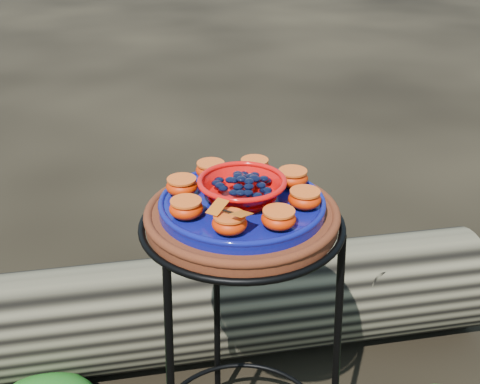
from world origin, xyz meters
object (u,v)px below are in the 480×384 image
object	(u,v)px
plant_stand	(242,360)
cobalt_plate	(242,205)
terracotta_saucer	(242,217)
driftwood_log	(204,306)
red_bowl	(242,190)

from	to	relation	value
plant_stand	cobalt_plate	xyz separation A→B (m)	(0.00, 0.00, 0.39)
plant_stand	terracotta_saucer	size ratio (longest dim) A/B	1.88
terracotta_saucer	driftwood_log	distance (m)	0.71
red_bowl	plant_stand	bearing A→B (deg)	0.00
red_bowl	driftwood_log	xyz separation A→B (m)	(0.02, 0.45, -0.61)
red_bowl	terracotta_saucer	bearing A→B (deg)	0.00
terracotta_saucer	red_bowl	distance (m)	0.06
plant_stand	red_bowl	size ratio (longest dim) A/B	4.38
terracotta_saucer	driftwood_log	bearing A→B (deg)	86.90
terracotta_saucer	driftwood_log	world-z (taller)	terracotta_saucer
plant_stand	terracotta_saucer	world-z (taller)	terracotta_saucer
cobalt_plate	driftwood_log	distance (m)	0.73
cobalt_plate	red_bowl	distance (m)	0.03
cobalt_plate	red_bowl	size ratio (longest dim) A/B	2.00
cobalt_plate	red_bowl	xyz separation A→B (m)	(0.00, 0.00, 0.03)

